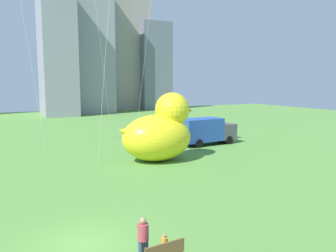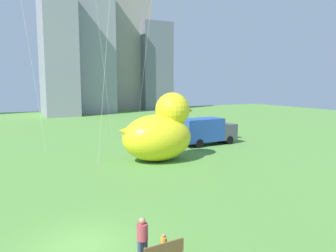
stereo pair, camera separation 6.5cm
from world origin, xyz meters
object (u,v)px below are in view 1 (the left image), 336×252
object	(u,v)px
person_child	(165,245)
box_truck	(206,131)
person_adult	(143,237)
giant_inflatable_duck	(159,132)

from	to	relation	value
person_child	box_truck	distance (m)	23.96
person_adult	person_child	distance (m)	0.90
box_truck	giant_inflatable_duck	bearing A→B (deg)	-149.66
person_child	box_truck	xyz separation A→B (m)	(14.29, 19.21, 0.91)
person_adult	box_truck	world-z (taller)	box_truck
person_adult	giant_inflatable_duck	size ratio (longest dim) A/B	0.24
giant_inflatable_duck	box_truck	size ratio (longest dim) A/B	1.06
giant_inflatable_duck	box_truck	xyz separation A→B (m)	(7.59, 4.44, -1.01)
person_adult	box_truck	distance (m)	24.27
person_adult	box_truck	xyz separation A→B (m)	(15.07, 19.02, 0.52)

